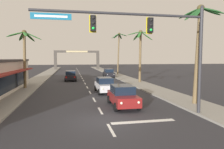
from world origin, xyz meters
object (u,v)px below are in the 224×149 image
Objects in this scene: town_gateway_arch at (77,57)px; palm_left_second at (24,46)px; sedan_parked_nearest_kerb at (109,73)px; palm_right_third at (119,45)px; palm_right_nearest at (199,34)px; palm_right_second at (140,46)px; traffic_signal_mast at (152,36)px; sedan_lead_at_stop_bar at (123,96)px; sedan_third_in_queue at (105,85)px; sedan_oncoming_far at (71,76)px.

palm_left_second is at bearing -100.09° from town_gateway_arch.
town_gateway_arch is at bearing 100.11° from sedan_parked_nearest_kerb.
palm_right_third reaches higher than palm_left_second.
palm_right_second is at bearing 88.58° from palm_right_nearest.
traffic_signal_mast is 0.73× the size of town_gateway_arch.
sedan_lead_at_stop_bar is at bearing -87.95° from town_gateway_arch.
sedan_third_in_queue is 25.16m from palm_right_third.
palm_right_nearest is at bearing -83.71° from sedan_parked_nearest_kerb.
sedan_third_in_queue is 0.61× the size of palm_left_second.
palm_right_nearest is at bearing -6.16° from sedan_lead_at_stop_bar.
sedan_oncoming_far is 23.54m from palm_right_nearest.
sedan_oncoming_far is 11.15m from palm_left_second.
traffic_signal_mast is 1.34× the size of palm_right_second.
palm_right_third is (0.59, 30.88, 1.14)m from palm_right_nearest.
sedan_third_in_queue is at bearing -74.01° from sedan_oncoming_far.
sedan_third_in_queue is at bearing -88.04° from town_gateway_arch.
sedan_parked_nearest_kerb is 11.38m from palm_right_second.
town_gateway_arch reaches higher than sedan_lead_at_stop_bar.
sedan_third_in_queue is (-0.32, 6.84, 0.00)m from sedan_lead_at_stop_bar.
palm_right_second is (5.48, 18.10, 0.46)m from traffic_signal_mast.
town_gateway_arch is at bearing 92.98° from traffic_signal_mast.
town_gateway_arch is (7.67, 43.09, -1.14)m from palm_left_second.
town_gateway_arch is (-1.95, 54.46, 3.31)m from sedan_lead_at_stop_bar.
sedan_third_in_queue is 0.30× the size of town_gateway_arch.
traffic_signal_mast is 18.92m from palm_right_second.
palm_right_third is (7.07, 23.37, 6.07)m from sedan_third_in_queue.
palm_right_second reaches higher than palm_left_second.
town_gateway_arch is at bearing 92.05° from sedan_lead_at_stop_bar.
traffic_signal_mast reaches higher than sedan_oncoming_far.
palm_left_second is 19.85m from palm_right_nearest.
sedan_oncoming_far is at bearing 153.93° from palm_right_second.
palm_right_nearest is 30.91m from palm_right_third.
sedan_third_in_queue is 0.55× the size of palm_right_second.
sedan_lead_at_stop_bar is 7.92m from palm_right_nearest.
sedan_parked_nearest_kerb is 19.06m from palm_left_second.
palm_right_third is at bearing 59.15° from sedan_parked_nearest_kerb.
palm_left_second reaches higher than sedan_oncoming_far.
town_gateway_arch is at bearing 86.47° from sedan_oncoming_far.
sedan_lead_at_stop_bar is 0.55× the size of palm_right_nearest.
sedan_lead_at_stop_bar is 6.85m from sedan_third_in_queue.
sedan_third_in_queue is at bearing -25.94° from palm_left_second.
town_gateway_arch is (-8.11, 55.13, -1.62)m from palm_right_nearest.
traffic_signal_mast is at bearing -152.27° from palm_right_nearest.
palm_right_nearest is (10.24, -20.62, 4.93)m from sedan_oncoming_far.
palm_right_nearest is (15.78, -12.03, 0.48)m from palm_left_second.
sedan_third_in_queue and sedan_oncoming_far have the same top height.
sedan_lead_at_stop_bar is at bearing -97.84° from sedan_parked_nearest_kerb.
sedan_third_in_queue is 11.53m from palm_right_second.
traffic_signal_mast is at bearing -82.28° from sedan_third_in_queue.
sedan_third_in_queue and sedan_parked_nearest_kerb have the same top height.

